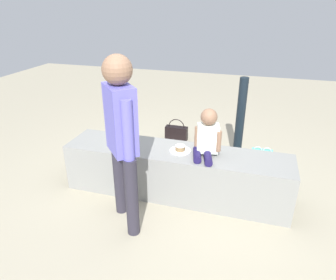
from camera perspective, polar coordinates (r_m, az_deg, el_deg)
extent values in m
plane|color=tan|center=(3.41, 1.43, -9.77)|extent=(12.00, 12.00, 0.00)
cube|color=gray|center=(3.27, 1.48, -6.03)|extent=(2.35, 0.51, 0.52)
cylinder|color=#1E1749|center=(3.00, 5.44, -2.72)|extent=(0.13, 0.26, 0.08)
cylinder|color=#1E1749|center=(2.96, 7.44, -3.22)|extent=(0.13, 0.26, 0.08)
cube|color=white|center=(3.01, 7.42, 0.30)|extent=(0.23, 0.18, 0.28)
sphere|color=#8C664C|center=(2.93, 7.65, 4.28)|extent=(0.16, 0.16, 0.16)
cylinder|color=#8C664C|center=(3.05, 5.43, 0.66)|extent=(0.05, 0.05, 0.21)
cylinder|color=#8C664C|center=(2.98, 9.44, -0.24)|extent=(0.05, 0.05, 0.21)
cylinder|color=#2C2935|center=(2.70, -6.75, -10.69)|extent=(0.11, 0.11, 0.75)
cylinder|color=#2C2935|center=(2.98, -9.03, -7.09)|extent=(0.11, 0.11, 0.75)
cube|color=#6561CA|center=(2.54, -8.83, 3.78)|extent=(0.36, 0.37, 0.58)
sphere|color=#8C664C|center=(2.42, -9.46, 12.82)|extent=(0.24, 0.24, 0.24)
cylinder|color=#6561CA|center=(2.41, -7.53, 1.33)|extent=(0.09, 0.09, 0.54)
cylinder|color=#6561CA|center=(2.71, -9.83, 3.87)|extent=(0.09, 0.09, 0.54)
cylinder|color=white|center=(3.14, 2.29, -1.99)|extent=(0.22, 0.22, 0.01)
cylinder|color=olive|center=(3.12, 2.30, -1.52)|extent=(0.10, 0.10, 0.04)
cylinder|color=silver|center=(3.11, 2.31, -1.09)|extent=(0.10, 0.10, 0.01)
cube|color=silver|center=(3.11, 3.33, -2.06)|extent=(0.11, 0.04, 0.00)
cube|color=#59C6B2|center=(3.83, 16.92, -4.05)|extent=(0.24, 0.12, 0.32)
torus|color=white|center=(3.75, 16.42, -1.81)|extent=(0.09, 0.01, 0.09)
torus|color=white|center=(3.76, 18.02, -2.00)|extent=(0.09, 0.01, 0.09)
cylinder|color=black|center=(4.21, 12.63, -2.95)|extent=(0.36, 0.36, 0.04)
cylinder|color=black|center=(3.99, 13.34, 3.97)|extent=(0.11, 0.11, 1.05)
cylinder|color=silver|center=(4.34, -6.30, -0.74)|extent=(0.08, 0.08, 0.15)
cone|color=silver|center=(4.31, -6.36, 0.32)|extent=(0.07, 0.07, 0.03)
cylinder|color=blue|center=(4.30, -6.37, 0.58)|extent=(0.03, 0.03, 0.02)
cylinder|color=red|center=(3.85, -4.04, -4.55)|extent=(0.08, 0.08, 0.11)
cube|color=white|center=(4.07, -3.18, -2.72)|extent=(0.42, 0.42, 0.12)
cube|color=black|center=(4.57, 1.57, 1.22)|extent=(0.33, 0.11, 0.21)
torus|color=black|center=(4.53, 1.59, 2.47)|extent=(0.24, 0.01, 0.24)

